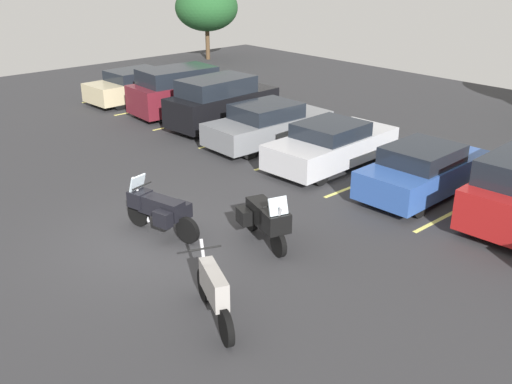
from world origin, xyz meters
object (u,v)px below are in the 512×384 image
object	(u,v)px
car_silver	(332,145)
car_blue	(424,170)
car_champagne	(140,85)
motorcycle_second	(266,218)
car_maroon	(184,91)
car_grey	(268,124)
car_black	(221,102)
motorcycle_third	(214,292)
motorcycle_touring	(159,209)

from	to	relation	value
car_silver	car_blue	xyz separation A→B (m)	(3.27, 0.12, 0.01)
car_champagne	car_silver	world-z (taller)	car_champagne
motorcycle_second	car_maroon	bearing A→B (deg)	153.30
car_grey	car_blue	distance (m)	6.25
car_maroon	car_black	xyz separation A→B (m)	(2.64, -0.13, 0.01)
motorcycle_third	car_champagne	distance (m)	17.75
car_silver	car_blue	world-z (taller)	car_blue
car_grey	motorcycle_third	bearing A→B (deg)	-48.24
car_grey	car_blue	size ratio (longest dim) A/B	1.08
motorcycle_second	car_grey	distance (m)	7.65
car_champagne	car_maroon	size ratio (longest dim) A/B	1.05
car_champagne	car_grey	bearing A→B (deg)	-0.55
motorcycle_third	car_grey	world-z (taller)	car_grey
motorcycle_second	car_champagne	xyz separation A→B (m)	(-14.20, 5.33, 0.04)
car_maroon	motorcycle_touring	bearing A→B (deg)	-38.46
motorcycle_touring	car_grey	world-z (taller)	car_grey
motorcycle_touring	car_blue	size ratio (longest dim) A/B	0.51
motorcycle_second	car_black	bearing A→B (deg)	147.16
car_blue	motorcycle_third	bearing A→B (deg)	-83.58
motorcycle_third	car_silver	world-z (taller)	car_silver
motorcycle_third	car_black	size ratio (longest dim) A/B	0.44
motorcycle_third	car_blue	distance (m)	8.15
motorcycle_third	motorcycle_touring	bearing A→B (deg)	161.41
car_blue	car_maroon	bearing A→B (deg)	178.97
motorcycle_third	car_maroon	size ratio (longest dim) A/B	0.43
car_silver	motorcycle_second	bearing A→B (deg)	-63.58
motorcycle_touring	car_champagne	size ratio (longest dim) A/B	0.45
car_champagne	car_grey	size ratio (longest dim) A/B	1.06
motorcycle_third	car_silver	distance (m)	9.01
motorcycle_second	car_grey	size ratio (longest dim) A/B	0.43
motorcycle_touring	car_blue	xyz separation A→B (m)	(2.82, 6.85, 0.06)
motorcycle_touring	car_black	distance (m)	9.33
car_maroon	car_blue	bearing A→B (deg)	-1.03
motorcycle_third	car_blue	size ratio (longest dim) A/B	0.47
motorcycle_second	car_maroon	distance (m)	12.34
car_silver	car_maroon	bearing A→B (deg)	177.72
motorcycle_second	car_blue	bearing A→B (deg)	82.71
motorcycle_touring	car_grey	bearing A→B (deg)	116.89
car_maroon	car_silver	size ratio (longest dim) A/B	1.01
motorcycle_touring	car_silver	distance (m)	6.74
car_blue	car_silver	bearing A→B (deg)	-177.81
motorcycle_touring	motorcycle_third	size ratio (longest dim) A/B	1.09
motorcycle_third	car_grey	distance (m)	10.75
car_blue	motorcycle_second	bearing A→B (deg)	-97.29
motorcycle_third	car_champagne	size ratio (longest dim) A/B	0.41
car_champagne	car_maroon	xyz separation A→B (m)	(3.18, 0.21, 0.25)
car_champagne	car_black	world-z (taller)	car_black
car_maroon	car_silver	xyz separation A→B (m)	(8.43, -0.34, -0.26)
car_maroon	car_silver	bearing A→B (deg)	-2.28
motorcycle_touring	car_silver	xyz separation A→B (m)	(-0.45, 6.72, 0.05)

